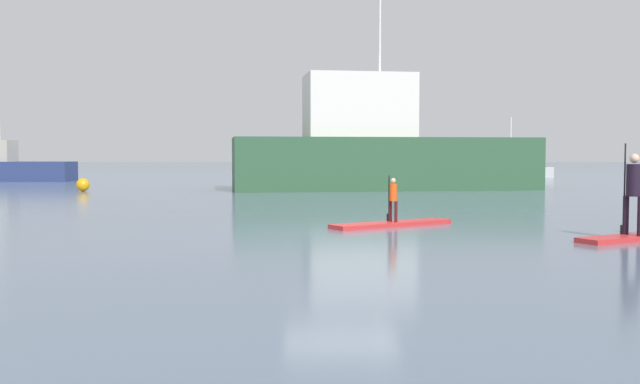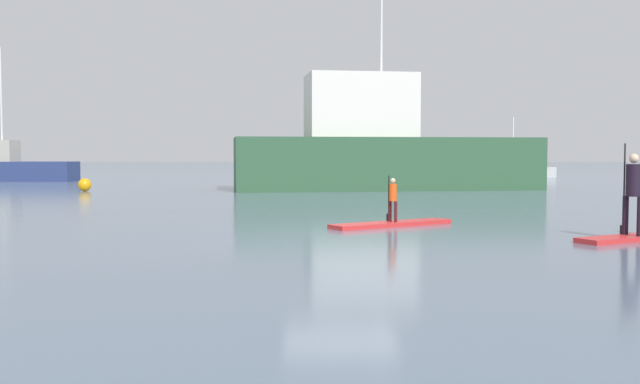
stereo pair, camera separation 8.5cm
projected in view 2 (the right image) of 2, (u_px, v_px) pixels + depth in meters
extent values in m
plane|color=slate|center=(340.00, 232.00, 15.73)|extent=(240.00, 240.00, 0.00)
cube|color=red|center=(390.00, 224.00, 17.03)|extent=(3.02, 2.18, 0.10)
cube|color=red|center=(442.00, 221.00, 17.89)|extent=(0.43, 0.49, 0.09)
cylinder|color=#4C1419|center=(390.00, 211.00, 17.14)|extent=(0.08, 0.08, 0.50)
cylinder|color=#4C1419|center=(396.00, 212.00, 16.96)|extent=(0.08, 0.08, 0.50)
cylinder|color=#E54C14|center=(393.00, 192.00, 17.03)|extent=(0.25, 0.25, 0.41)
sphere|color=beige|center=(393.00, 181.00, 17.01)|extent=(0.12, 0.12, 0.12)
cylinder|color=black|center=(389.00, 198.00, 17.17)|extent=(0.03, 0.03, 1.10)
cube|color=black|center=(389.00, 217.00, 17.20)|extent=(0.10, 0.14, 0.18)
cube|color=red|center=(640.00, 237.00, 14.37)|extent=(3.06, 1.97, 0.10)
cylinder|color=black|center=(625.00, 215.00, 14.38)|extent=(0.12, 0.12, 0.78)
cylinder|color=black|center=(640.00, 217.00, 14.09)|extent=(0.12, 0.12, 0.78)
cylinder|color=black|center=(633.00, 180.00, 14.20)|extent=(0.39, 0.39, 0.64)
sphere|color=beige|center=(634.00, 158.00, 14.17)|extent=(0.19, 0.19, 0.19)
cylinder|color=black|center=(624.00, 189.00, 14.39)|extent=(0.03, 0.03, 1.83)
cube|color=black|center=(623.00, 230.00, 14.44)|extent=(0.09, 0.14, 0.18)
cube|color=#2D5638|center=(386.00, 164.00, 34.22)|extent=(14.80, 6.05, 2.46)
cube|color=white|center=(360.00, 106.00, 33.89)|extent=(5.40, 3.69, 2.98)
cylinder|color=silver|center=(381.00, 13.00, 33.79)|extent=(0.12, 0.12, 5.86)
cube|color=navy|center=(9.00, 171.00, 44.18)|extent=(8.27, 2.57, 1.21)
cylinder|color=silver|center=(1.00, 94.00, 43.94)|extent=(0.12, 0.12, 5.69)
cube|color=silver|center=(515.00, 172.00, 52.08)|extent=(5.98, 3.53, 0.70)
cube|color=white|center=(507.00, 162.00, 52.22)|extent=(2.19, 1.88, 0.80)
cylinder|color=silver|center=(513.00, 137.00, 52.00)|extent=(0.12, 0.12, 2.86)
sphere|color=orange|center=(85.00, 185.00, 32.54)|extent=(0.59, 0.59, 0.59)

